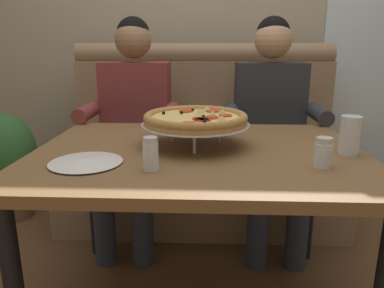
# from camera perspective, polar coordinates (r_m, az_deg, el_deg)

# --- Properties ---
(back_wall_with_window) EXTENTS (6.00, 0.12, 2.80)m
(back_wall_with_window) POSITION_cam_1_polar(r_m,az_deg,el_deg) (2.91, 1.96, 20.82)
(back_wall_with_window) COLOR tan
(back_wall_with_window) RESTS_ON ground_plane
(booth_bench) EXTENTS (1.76, 0.78, 1.13)m
(booth_bench) POSITION_cam_1_polar(r_m,az_deg,el_deg) (2.43, 1.60, -1.95)
(booth_bench) COLOR #937556
(booth_bench) RESTS_ON ground_plane
(dining_table) EXTENTS (1.28, 0.96, 0.72)m
(dining_table) POSITION_cam_1_polar(r_m,az_deg,el_deg) (1.46, 1.02, -3.89)
(dining_table) COLOR brown
(dining_table) RESTS_ON ground_plane
(diner_left) EXTENTS (0.54, 0.64, 1.27)m
(diner_left) POSITION_cam_1_polar(r_m,az_deg,el_deg) (2.14, -9.15, 4.06)
(diner_left) COLOR #2D3342
(diner_left) RESTS_ON ground_plane
(diner_right) EXTENTS (0.54, 0.64, 1.27)m
(diner_right) POSITION_cam_1_polar(r_m,az_deg,el_deg) (2.13, 12.28, 3.83)
(diner_right) COLOR #2D3342
(diner_right) RESTS_ON ground_plane
(pizza) EXTENTS (0.44, 0.44, 0.14)m
(pizza) POSITION_cam_1_polar(r_m,az_deg,el_deg) (1.46, 0.60, 3.91)
(pizza) COLOR silver
(pizza) RESTS_ON dining_table
(shaker_oregano) EXTENTS (0.05, 0.05, 0.11)m
(shaker_oregano) POSITION_cam_1_polar(r_m,az_deg,el_deg) (1.19, -6.46, -1.93)
(shaker_oregano) COLOR white
(shaker_oregano) RESTS_ON dining_table
(shaker_pepper_flakes) EXTENTS (0.06, 0.06, 0.10)m
(shaker_pepper_flakes) POSITION_cam_1_polar(r_m,az_deg,el_deg) (1.29, 19.81, -1.58)
(shaker_pepper_flakes) COLOR white
(shaker_pepper_flakes) RESTS_ON dining_table
(plate_near_left) EXTENTS (0.25, 0.25, 0.02)m
(plate_near_left) POSITION_cam_1_polar(r_m,az_deg,el_deg) (1.31, -16.26, -2.52)
(plate_near_left) COLOR white
(plate_near_left) RESTS_ON dining_table
(drinking_glass) EXTENTS (0.08, 0.08, 0.14)m
(drinking_glass) POSITION_cam_1_polar(r_m,az_deg,el_deg) (1.48, 23.41, 0.91)
(drinking_glass) COLOR silver
(drinking_glass) RESTS_ON dining_table
(patio_chair) EXTENTS (0.41, 0.42, 0.86)m
(patio_chair) POSITION_cam_1_polar(r_m,az_deg,el_deg) (4.08, 25.30, 5.44)
(patio_chair) COLOR black
(patio_chair) RESTS_ON ground_plane
(potted_plant) EXTENTS (0.36, 0.36, 0.70)m
(potted_plant) POSITION_cam_1_polar(r_m,az_deg,el_deg) (2.65, -26.73, -2.40)
(potted_plant) COLOR brown
(potted_plant) RESTS_ON ground_plane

